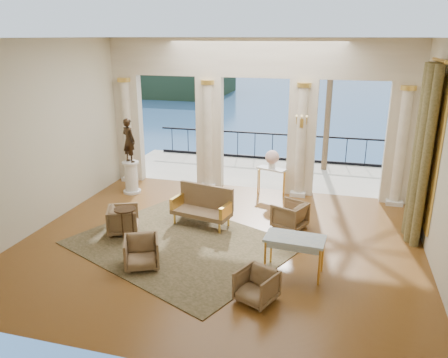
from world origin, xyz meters
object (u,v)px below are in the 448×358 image
(game_table, at_px, (295,241))
(console_table, at_px, (272,173))
(statue, at_px, (129,140))
(armchair_d, at_px, (123,219))
(side_table, at_px, (125,213))
(armchair_b, at_px, (257,285))
(armchair_c, at_px, (290,214))
(settee, at_px, (203,206))
(armchair_a, at_px, (142,251))
(pedestal, at_px, (131,178))

(game_table, xyz_separation_m, console_table, (-1.20, 4.46, -0.04))
(statue, distance_m, console_table, 4.32)
(armchair_d, height_order, side_table, side_table)
(armchair_b, distance_m, statue, 6.76)
(armchair_d, relative_size, game_table, 0.60)
(armchair_c, xyz_separation_m, settee, (-2.13, -0.31, 0.12))
(armchair_c, distance_m, statue, 5.27)
(console_table, xyz_separation_m, side_table, (-2.72, -3.99, 0.01))
(armchair_a, bearing_deg, statue, 93.99)
(pedestal, relative_size, statue, 0.74)
(armchair_d, bearing_deg, side_table, -167.04)
(armchair_b, bearing_deg, pedestal, 159.51)
(settee, bearing_deg, armchair_d, -137.86)
(armchair_c, xyz_separation_m, game_table, (0.35, -2.16, 0.35))
(pedestal, distance_m, statue, 1.16)
(armchair_a, height_order, console_table, console_table)
(game_table, height_order, console_table, console_table)
(armchair_b, bearing_deg, armchair_c, 110.59)
(armchair_d, relative_size, pedestal, 0.74)
(settee, bearing_deg, armchair_a, -91.60)
(pedestal, xyz_separation_m, side_table, (1.38, -3.02, 0.22))
(console_table, bearing_deg, side_table, -103.79)
(armchair_c, bearing_deg, game_table, 32.96)
(armchair_c, distance_m, console_table, 2.47)
(armchair_a, distance_m, armchair_c, 3.81)
(armchair_a, height_order, armchair_c, armchair_c)
(armchair_b, xyz_separation_m, statue, (-4.76, 4.62, 1.30))
(armchair_c, height_order, settee, settee)
(console_table, bearing_deg, settee, -95.82)
(armchair_a, xyz_separation_m, pedestal, (-2.25, 4.04, 0.11))
(armchair_b, height_order, statue, statue)
(game_table, relative_size, side_table, 1.50)
(armchair_d, bearing_deg, statue, -0.18)
(pedestal, relative_size, side_table, 1.22)
(armchair_d, relative_size, console_table, 0.78)
(console_table, bearing_deg, statue, -146.25)
(armchair_d, distance_m, console_table, 4.70)
(pedestal, bearing_deg, armchair_a, -60.84)
(settee, xyz_separation_m, statue, (-2.81, 1.65, 1.13))
(armchair_b, xyz_separation_m, pedestal, (-4.76, 4.62, 0.14))
(armchair_d, xyz_separation_m, console_table, (2.99, 3.62, 0.32))
(armchair_a, height_order, statue, statue)
(side_table, bearing_deg, armchair_d, 125.87)
(armchair_d, bearing_deg, pedestal, -0.18)
(pedestal, bearing_deg, console_table, 13.25)
(armchair_c, bearing_deg, console_table, -136.27)
(game_table, distance_m, side_table, 3.94)
(statue, height_order, side_table, statue)
(armchair_b, relative_size, armchair_c, 0.89)
(armchair_d, distance_m, pedestal, 2.88)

